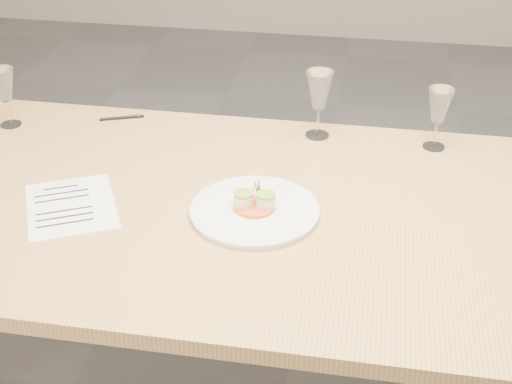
% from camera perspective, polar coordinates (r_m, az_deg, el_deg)
% --- Properties ---
extents(dining_table, '(2.40, 1.00, 0.75)m').
position_cam_1_polar(dining_table, '(1.81, 2.27, -3.11)').
color(dining_table, tan).
rests_on(dining_table, ground).
extents(dinner_plate, '(0.32, 0.32, 0.08)m').
position_cam_1_polar(dinner_plate, '(1.74, -0.10, -1.41)').
color(dinner_plate, white).
rests_on(dinner_plate, dining_table).
extents(recipe_sheet, '(0.31, 0.34, 0.00)m').
position_cam_1_polar(recipe_sheet, '(1.83, -14.59, -1.07)').
color(recipe_sheet, white).
rests_on(recipe_sheet, dining_table).
extents(ballpoint_pen, '(0.13, 0.06, 0.01)m').
position_cam_1_polar(ballpoint_pen, '(2.25, -10.65, 5.88)').
color(ballpoint_pen, black).
rests_on(ballpoint_pen, dining_table).
extents(wine_glass_0, '(0.07, 0.07, 0.18)m').
position_cam_1_polar(wine_glass_0, '(2.25, -19.54, 7.97)').
color(wine_glass_0, white).
rests_on(wine_glass_0, dining_table).
extents(wine_glass_1, '(0.08, 0.08, 0.20)m').
position_cam_1_polar(wine_glass_1, '(2.06, 5.09, 8.00)').
color(wine_glass_1, white).
rests_on(wine_glass_1, dining_table).
extents(wine_glass_2, '(0.07, 0.07, 0.18)m').
position_cam_1_polar(wine_glass_2, '(2.06, 14.45, 6.60)').
color(wine_glass_2, white).
rests_on(wine_glass_2, dining_table).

